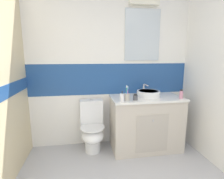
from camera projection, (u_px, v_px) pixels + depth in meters
The scene contains 8 objects.
wall_back_tiled at pixel (111, 69), 2.87m from camera, with size 3.20×0.20×2.50m.
vanity_cabinet at pixel (145, 122), 2.78m from camera, with size 1.09×0.60×0.85m.
sink_basin at pixel (148, 93), 2.71m from camera, with size 0.36×0.40×0.18m.
toilet at pixel (92, 128), 2.71m from camera, with size 0.37×0.50×0.80m.
toothbrush_cup at pixel (127, 96), 2.46m from camera, with size 0.08×0.08×0.22m.
soap_dispenser at pixel (122, 97), 2.42m from camera, with size 0.06×0.06×0.15m.
lotion_bottle_short at pixel (181, 94), 2.58m from camera, with size 0.05×0.05×0.14m.
hair_gel_jar at pixel (135, 97), 2.50m from camera, with size 0.07×0.07×0.09m.
Camera 1 is at (-0.44, -0.40, 1.47)m, focal length 27.88 mm.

